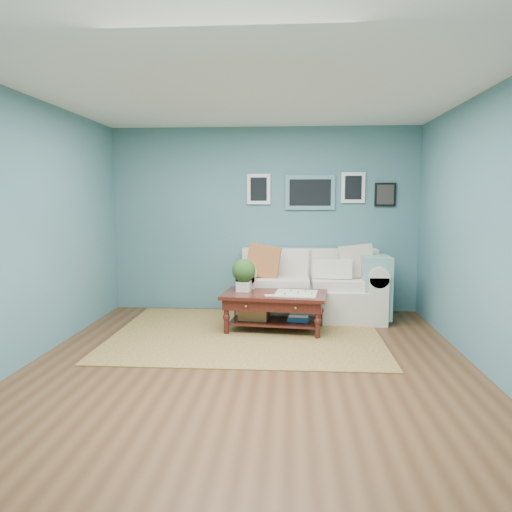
{
  "coord_description": "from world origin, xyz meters",
  "views": [
    {
      "loc": [
        0.39,
        -4.88,
        1.67
      ],
      "look_at": [
        -0.02,
        1.0,
        0.98
      ],
      "focal_mm": 35.0,
      "sensor_mm": 36.0,
      "label": 1
    }
  ],
  "objects": [
    {
      "name": "room_shell",
      "position": [
        0.02,
        0.06,
        1.36
      ],
      "size": [
        5.0,
        5.02,
        2.7
      ],
      "color": "brown",
      "rests_on": "ground"
    },
    {
      "name": "area_rug",
      "position": [
        -0.14,
        1.09,
        0.01
      ],
      "size": [
        3.24,
        2.59,
        0.01
      ],
      "primitive_type": "cube",
      "color": "brown",
      "rests_on": "ground"
    },
    {
      "name": "coffee_table",
      "position": [
        0.13,
        1.32,
        0.4
      ],
      "size": [
        1.36,
        0.89,
        0.9
      ],
      "rotation": [
        0.0,
        0.0,
        -0.11
      ],
      "color": "black",
      "rests_on": "ground"
    },
    {
      "name": "loveseat",
      "position": [
        0.76,
        2.03,
        0.43
      ],
      "size": [
        2.05,
        0.93,
        1.05
      ],
      "color": "white",
      "rests_on": "ground"
    }
  ]
}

